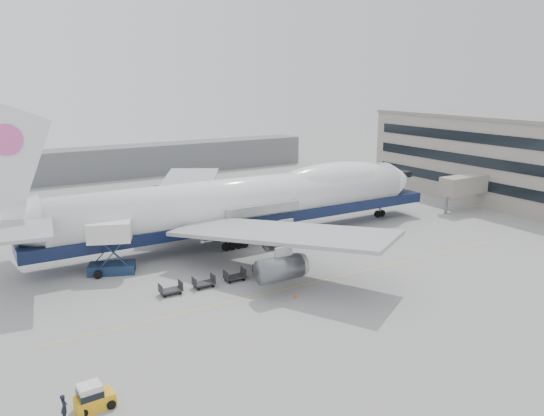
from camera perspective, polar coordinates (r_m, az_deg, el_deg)
ground at (r=64.59m, az=2.07°, el=-6.17°), size 260.00×260.00×0.00m
apron_line at (r=59.98m, az=5.21°, el=-7.82°), size 60.00×0.15×0.01m
hangar at (r=124.47m, az=-19.87°, el=4.39°), size 110.00×8.00×7.00m
airliner at (r=73.24m, az=-2.57°, el=0.82°), size 67.00×55.30×19.98m
catering_truck at (r=63.76m, az=-17.01°, el=-3.78°), size 5.76×4.84×6.15m
baggage_tug at (r=40.24m, az=-18.71°, el=-18.78°), size 2.66×1.52×1.90m
ground_worker at (r=39.81m, az=-21.46°, el=-19.30°), size 0.51×0.71×1.82m
traffic_cone at (r=55.37m, az=2.53°, el=-9.41°), size 0.34×0.34×0.50m
dolly_0 at (r=57.04m, az=-10.84°, el=-8.62°), size 2.30×1.35×1.30m
dolly_1 at (r=58.29m, az=-7.35°, el=-7.98°), size 2.30×1.35×1.30m
dolly_2 at (r=59.76m, az=-4.03°, el=-7.34°), size 2.30×1.35×1.30m
dolly_3 at (r=61.42m, az=-0.89°, el=-6.71°), size 2.30×1.35×1.30m
dolly_4 at (r=63.25m, az=2.06°, el=-6.10°), size 2.30×1.35×1.30m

